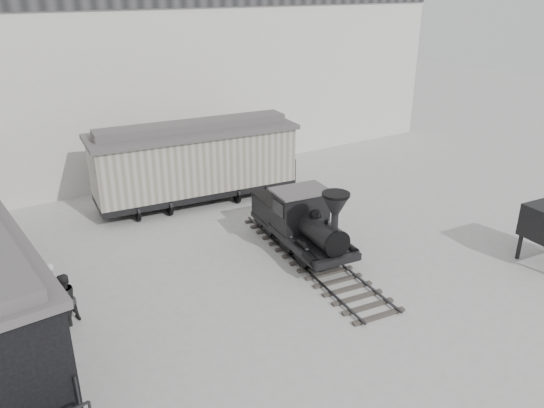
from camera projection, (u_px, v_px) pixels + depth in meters
ground at (350, 311)px, 15.74m from camera, size 90.00×90.00×0.00m
north_wall at (150, 62)px, 25.22m from camera, size 34.00×2.51×11.00m
locomotive at (304, 225)px, 18.81m from camera, size 2.79×8.40×2.91m
boxcar at (195, 161)px, 23.01m from camera, size 9.14×3.75×3.64m
visitor_a at (51, 291)px, 15.15m from camera, size 0.75×0.73×1.74m
visitor_b at (65, 300)px, 14.88m from camera, size 0.97×0.92×1.58m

